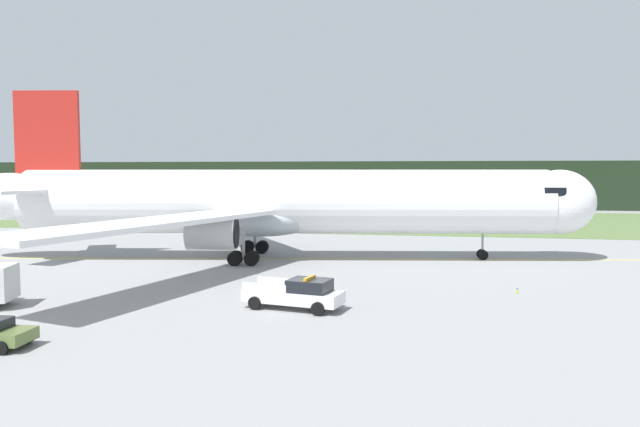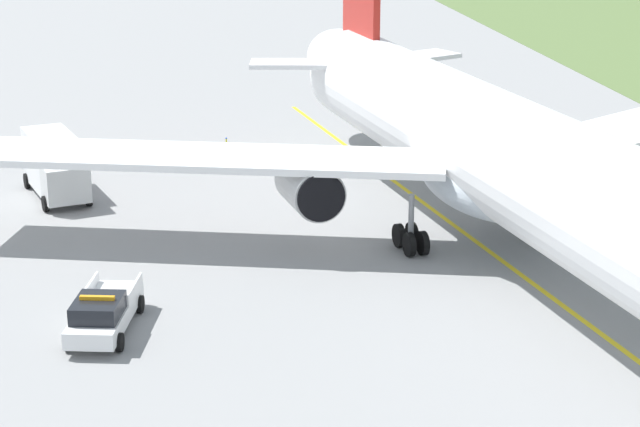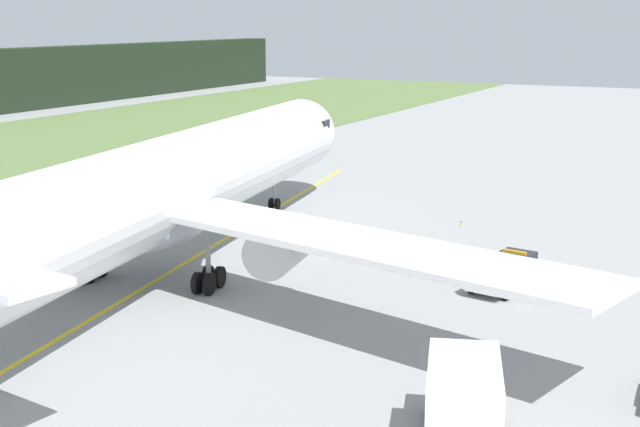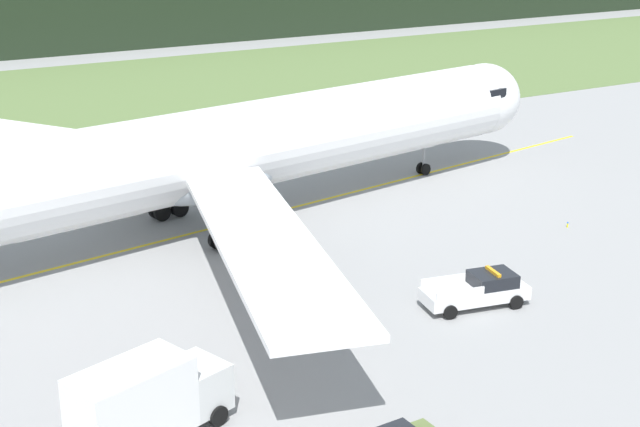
{
  "view_description": "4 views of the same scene",
  "coord_description": "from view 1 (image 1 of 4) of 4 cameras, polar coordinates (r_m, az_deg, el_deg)",
  "views": [
    {
      "loc": [
        16.36,
        -42.75,
        7.92
      ],
      "look_at": [
        6.51,
        9.96,
        4.04
      ],
      "focal_mm": 33.34,
      "sensor_mm": 36.0,
      "label": 1
    },
    {
      "loc": [
        50.53,
        -7.02,
        18.36
      ],
      "look_at": [
        8.48,
        -1.09,
        4.59
      ],
      "focal_mm": 61.12,
      "sensor_mm": 36.0,
      "label": 2
    },
    {
      "loc": [
        -38.03,
        -21.74,
        14.69
      ],
      "look_at": [
        8.28,
        1.26,
        3.21
      ],
      "focal_mm": 49.75,
      "sensor_mm": 36.0,
      "label": 3
    },
    {
      "loc": [
        -20.93,
        -44.93,
        20.68
      ],
      "look_at": [
        4.21,
        -1.23,
        3.38
      ],
      "focal_mm": 51.88,
      "sensor_mm": 36.0,
      "label": 4
    }
  ],
  "objects": [
    {
      "name": "taxiway_centerline_main",
      "position": [
        53.53,
        -3.26,
        -4.37
      ],
      "size": [
        72.82,
        12.43,
        0.01
      ],
      "primitive_type": "cube",
      "rotation": [
        0.0,
        0.0,
        0.17
      ],
      "color": "yellow",
      "rests_on": "ground"
    },
    {
      "name": "grass_verge",
      "position": [
        96.96,
        0.84,
        -0.54
      ],
      "size": [
        320.0,
        44.95,
        0.04
      ],
      "primitive_type": "cube",
      "color": "#57703C",
      "rests_on": "ground"
    },
    {
      "name": "distant_tree_line",
      "position": [
        128.9,
        3.3,
        2.81
      ],
      "size": [
        288.0,
        4.5,
        9.9
      ],
      "primitive_type": "cube",
      "color": "black",
      "rests_on": "ground"
    },
    {
      "name": "taxiway_edge_light_east",
      "position": [
        40.58,
        18.4,
        -7.03
      ],
      "size": [
        0.12,
        0.12,
        0.39
      ],
      "color": "yellow",
      "rests_on": "ground"
    },
    {
      "name": "airliner",
      "position": [
        53.06,
        -3.8,
        1.02
      ],
      "size": [
        56.66,
        50.49,
        15.0
      ],
      "color": "white",
      "rests_on": "ground"
    },
    {
      "name": "ops_pickup_truck",
      "position": [
        34.27,
        -2.24,
        -7.68
      ],
      "size": [
        5.98,
        3.12,
        1.94
      ],
      "color": "white",
      "rests_on": "ground"
    },
    {
      "name": "ground",
      "position": [
        46.45,
        -10.25,
        -5.75
      ],
      "size": [
        320.0,
        320.0,
        0.0
      ],
      "primitive_type": "plane",
      "color": "gray"
    }
  ]
}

